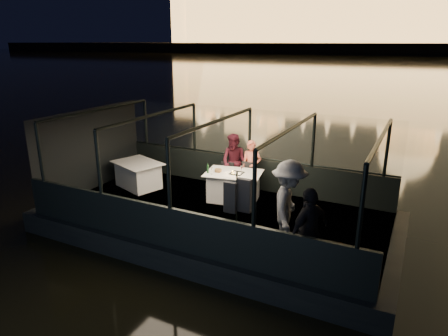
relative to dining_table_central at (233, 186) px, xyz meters
The scene contains 28 objects.
river_water 79.06m from the dining_table_central, 90.00° to the left, with size 500.00×500.00×0.00m, color black.
boat_hull 1.30m from the dining_table_central, 90.37° to the right, with size 8.60×4.40×1.00m, color black.
boat_deck 1.03m from the dining_table_central, 90.37° to the right, with size 8.00×4.00×0.04m, color black.
gunwale_port 1.05m from the dining_table_central, 90.33° to the left, with size 8.00×0.08×0.90m, color black.
gunwale_starboard 2.95m from the dining_table_central, 90.12° to the right, with size 8.00×0.08×0.90m, color black.
cabin_glass_port 1.61m from the dining_table_central, 90.33° to the left, with size 8.00×0.02×1.40m, color #99B2B2, non-canonical shape.
cabin_glass_starboard 3.19m from the dining_table_central, 90.12° to the right, with size 8.00×0.02×1.40m, color #99B2B2, non-canonical shape.
cabin_roof_glass 2.14m from the dining_table_central, 90.37° to the right, with size 8.00×4.00×0.02m, color #99B2B2, non-canonical shape.
end_wall_fore 4.19m from the dining_table_central, 166.67° to the right, with size 0.02×4.00×2.30m, color black, non-canonical shape.
end_wall_aft 4.18m from the dining_table_central, 13.37° to the right, with size 0.02×4.00×2.30m, color black, non-canonical shape.
canopy_ribs 1.22m from the dining_table_central, 90.37° to the right, with size 8.00×4.00×2.30m, color black, non-canonical shape.
embankment 209.05m from the dining_table_central, 90.00° to the left, with size 400.00×140.00×6.00m, color #423D33.
dining_table_central is the anchor object (origin of this frame).
dining_table_aft 2.91m from the dining_table_central, behind, with size 1.41×1.02×0.75m, color silver.
chair_port_left 0.66m from the dining_table_central, 136.86° to the left, with size 0.38×0.38×0.81m, color black.
chair_port_right 0.49m from the dining_table_central, 68.99° to the left, with size 0.42×0.42×0.90m, color black.
coat_stand 2.63m from the dining_table_central, 63.31° to the right, with size 0.46×0.37×1.66m, color black, non-canonical shape.
person_woman_coral 0.83m from the dining_table_central, 73.98° to the left, with size 0.54×0.36×1.49m, color #DC6950.
person_man_maroon 0.87m from the dining_table_central, 113.73° to the left, with size 0.78×0.61×1.62m, color #41121D.
passenger_stripe 2.91m from the dining_table_central, 42.51° to the right, with size 1.23×0.69×1.90m, color white.
passenger_dark 3.73m from the dining_table_central, 43.12° to the right, with size 0.97×0.41×1.64m, color black.
wine_bottle 0.86m from the dining_table_central, 152.28° to the right, with size 0.06×0.06×0.26m, color #153A1B.
bread_basket 0.59m from the dining_table_central, 162.98° to the right, with size 0.19×0.19×0.08m, color brown.
amber_candle 0.44m from the dining_table_central, 72.78° to the right, with size 0.06×0.06×0.08m, color #FFBA3F.
plate_near 0.61m from the dining_table_central, 37.11° to the right, with size 0.25×0.25×0.02m, color white.
plate_far 0.48m from the dining_table_central, behind, with size 0.23×0.23×0.01m, color white.
wine_glass_white 0.76m from the dining_table_central, 141.01° to the right, with size 0.06×0.06×0.19m, color white, non-canonical shape.
wine_glass_red 0.52m from the dining_table_central, ahead, with size 0.07×0.07×0.20m, color silver, non-canonical shape.
Camera 1 is at (4.26, -8.07, 4.56)m, focal length 32.00 mm.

